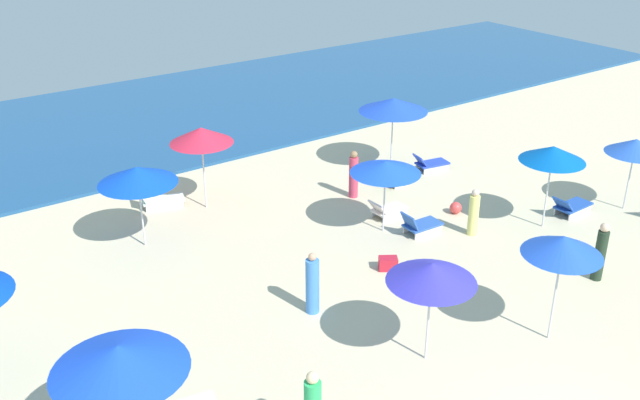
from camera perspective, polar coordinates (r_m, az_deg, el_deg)
name	(u,v)px	position (r m, az deg, el deg)	size (l,w,h in m)	color
ocean	(113,126)	(32.03, -16.14, 5.66)	(60.00, 12.62, 0.12)	navy
umbrella_0	(563,246)	(16.85, 18.74, -3.45)	(1.81, 1.81, 2.73)	silver
umbrella_2	(635,146)	(24.63, 23.77, 3.93)	(1.82, 1.82, 2.40)	silver
umbrella_3	(393,105)	(25.86, 5.84, 7.53)	(2.47, 2.47, 2.67)	silver
lounge_chair_3_0	(396,178)	(25.25, 6.05, 1.77)	(1.42, 0.90, 0.64)	silver
lounge_chair_3_1	(430,164)	(26.56, 8.74, 2.87)	(1.38, 0.82, 0.67)	silver
umbrella_4	(553,154)	(22.36, 18.01, 3.52)	(1.96, 1.96, 2.65)	silver
lounge_chair_4_0	(571,206)	(24.27, 19.32, -0.48)	(1.46, 0.68, 0.71)	silver
umbrella_5	(137,175)	(20.85, -14.32, 1.92)	(2.26, 2.26, 2.49)	silver
umbrella_6	(119,358)	(13.26, -15.68, -11.98)	(2.46, 2.46, 2.62)	silver
umbrella_7	(201,135)	(22.84, -9.42, 5.09)	(2.02, 2.02, 2.75)	silver
lounge_chair_7_0	(160,200)	(23.99, -12.58, 0.01)	(1.53, 0.97, 0.67)	silver
umbrella_8	(386,167)	(21.20, 5.23, 2.61)	(2.12, 2.12, 2.29)	silver
lounge_chair_8_0	(387,210)	(22.83, 5.37, -0.78)	(1.27, 0.65, 0.66)	silver
lounge_chair_8_1	(420,225)	(21.92, 7.95, -1.99)	(1.28, 0.69, 0.77)	silver
umbrella_9	(432,273)	(15.60, 8.87, -5.72)	(1.98, 1.98, 2.48)	silver
beachgoer_0	(354,175)	(23.95, 2.68, 1.98)	(0.42, 0.42, 1.64)	#D2405A
beachgoer_1	(600,252)	(20.53, 21.38, -3.90)	(0.32, 0.32, 1.68)	#223425
beachgoer_2	(312,285)	(17.79, -0.61, -6.76)	(0.34, 0.34, 1.67)	#4284DC
beachgoer_3	(474,213)	(21.97, 12.10, -1.04)	(0.43, 0.43, 1.49)	#EAE379
cooler_box_0	(388,263)	(19.96, 5.43, -5.04)	(0.51, 0.33, 0.36)	red
beach_ball_1	(456,208)	(23.40, 10.72, -0.62)	(0.39, 0.39, 0.39)	#E14241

